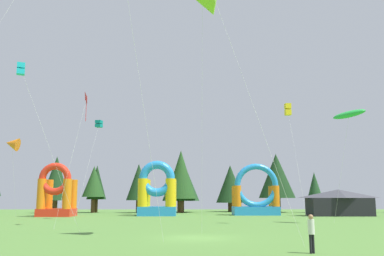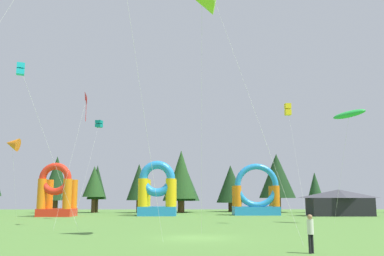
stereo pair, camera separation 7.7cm
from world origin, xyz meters
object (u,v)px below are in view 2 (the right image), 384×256
at_px(kite_orange_delta, 12,144).
at_px(kite_red_diamond, 87,100).
at_px(kite_cyan_box, 21,70).
at_px(inflatable_orange_dome, 158,195).
at_px(festival_tent, 339,203).
at_px(person_left_edge, 310,230).
at_px(inflatable_blue_arch, 256,197).
at_px(kite_yellow_box, 288,110).
at_px(kite_green_parafoil, 349,114).
at_px(kite_teal_box, 99,124).
at_px(inflatable_yellow_castle, 57,196).

bearing_deg(kite_orange_delta, kite_red_diamond, -45.81).
xyz_separation_m(kite_cyan_box, inflatable_orange_dome, (7.33, 29.71, -8.18)).
bearing_deg(festival_tent, kite_red_diamond, -145.65).
bearing_deg(person_left_edge, kite_red_diamond, -83.16).
distance_m(kite_cyan_box, festival_tent, 43.50).
distance_m(inflatable_blue_arch, festival_tent, 10.89).
relative_size(kite_orange_delta, inflatable_blue_arch, 1.32).
relative_size(kite_yellow_box, kite_green_parafoil, 1.02).
distance_m(kite_red_diamond, kite_green_parafoil, 24.57).
relative_size(kite_green_parafoil, person_left_edge, 6.45).
distance_m(kite_orange_delta, festival_tent, 41.37).
xyz_separation_m(kite_teal_box, inflatable_yellow_castle, (-6.73, 7.96, -7.98)).
distance_m(kite_red_diamond, festival_tent, 36.33).
relative_size(kite_red_diamond, inflatable_orange_dome, 1.59).
distance_m(kite_orange_delta, inflatable_orange_dome, 19.41).
xyz_separation_m(kite_green_parafoil, kite_cyan_box, (-26.74, -11.95, 0.60)).
bearing_deg(kite_yellow_box, inflatable_orange_dome, 125.20).
bearing_deg(kite_teal_box, kite_red_diamond, -84.06).
xyz_separation_m(kite_teal_box, inflatable_orange_dome, (6.09, 10.01, -7.91)).
distance_m(kite_yellow_box, inflatable_yellow_castle, 31.99).
bearing_deg(kite_orange_delta, kite_teal_box, -1.91).
relative_size(person_left_edge, inflatable_yellow_castle, 0.25).
bearing_deg(kite_green_parafoil, festival_tent, 74.44).
height_order(kite_cyan_box, inflatable_blue_arch, kite_cyan_box).
xyz_separation_m(kite_red_diamond, person_left_edge, (14.22, -17.18, -9.88)).
relative_size(kite_yellow_box, inflatable_orange_dome, 1.54).
xyz_separation_m(kite_yellow_box, kite_cyan_box, (-20.60, -10.90, 0.39)).
bearing_deg(kite_yellow_box, inflatable_blue_arch, 89.53).
bearing_deg(kite_red_diamond, festival_tent, 34.35).
xyz_separation_m(kite_red_diamond, kite_green_parafoil, (24.37, 3.12, -0.60)).
bearing_deg(kite_green_parafoil, inflatable_blue_arch, 107.46).
relative_size(kite_red_diamond, festival_tent, 1.43).
relative_size(kite_teal_box, kite_yellow_box, 1.00).
height_order(kite_yellow_box, kite_orange_delta, kite_yellow_box).
distance_m(inflatable_orange_dome, festival_tent, 24.11).
distance_m(kite_cyan_box, inflatable_yellow_castle, 29.38).
bearing_deg(kite_teal_box, person_left_edge, -61.30).
xyz_separation_m(kite_red_diamond, inflatable_orange_dome, (4.96, 20.88, -8.18)).
relative_size(kite_orange_delta, inflatable_orange_dome, 1.28).
xyz_separation_m(kite_red_diamond, inflatable_yellow_castle, (-7.86, 18.83, -8.25)).
height_order(kite_orange_delta, inflatable_orange_dome, kite_orange_delta).
bearing_deg(festival_tent, kite_yellow_box, -121.28).
bearing_deg(kite_red_diamond, kite_green_parafoil, 7.29).
height_order(kite_green_parafoil, inflatable_orange_dome, kite_green_parafoil).
distance_m(kite_red_diamond, person_left_edge, 24.39).
relative_size(person_left_edge, inflatable_blue_arch, 0.24).
distance_m(kite_teal_box, inflatable_yellow_castle, 13.13).
relative_size(kite_teal_box, inflatable_blue_arch, 1.58).
distance_m(kite_red_diamond, inflatable_orange_dome, 22.96).
height_order(kite_green_parafoil, festival_tent, kite_green_parafoil).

